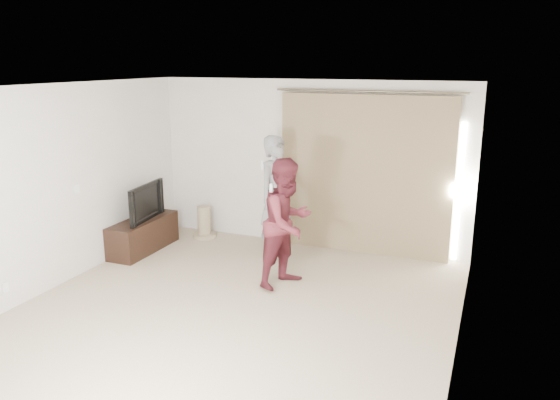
% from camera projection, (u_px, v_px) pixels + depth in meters
% --- Properties ---
extents(floor, '(5.50, 5.50, 0.00)m').
position_uv_depth(floor, '(231.00, 314.00, 6.36)').
color(floor, '#C8AF96').
rests_on(floor, ground).
extents(wall_back, '(5.00, 0.04, 2.60)m').
position_uv_depth(wall_back, '(309.00, 164.00, 8.51)').
color(wall_back, silver).
rests_on(wall_back, ground).
extents(wall_left, '(0.04, 5.50, 2.60)m').
position_uv_depth(wall_left, '(53.00, 188.00, 6.94)').
color(wall_left, silver).
rests_on(wall_left, ground).
extents(ceiling, '(5.00, 5.50, 0.01)m').
position_uv_depth(ceiling, '(226.00, 87.00, 5.72)').
color(ceiling, silver).
rests_on(ceiling, wall_back).
extents(curtain, '(2.80, 0.11, 2.46)m').
position_uv_depth(curtain, '(365.00, 176.00, 8.15)').
color(curtain, '#8D7C56').
rests_on(curtain, ground).
extents(tv_console, '(0.45, 1.30, 0.50)m').
position_uv_depth(tv_console, '(143.00, 235.00, 8.45)').
color(tv_console, black).
rests_on(tv_console, ground).
extents(tv, '(0.23, 0.98, 0.56)m').
position_uv_depth(tv, '(141.00, 202.00, 8.32)').
color(tv, black).
rests_on(tv, tv_console).
extents(scratching_post, '(0.40, 0.40, 0.53)m').
position_uv_depth(scratching_post, '(204.00, 225.00, 9.08)').
color(scratching_post, tan).
rests_on(scratching_post, ground).
extents(person_man, '(0.65, 0.78, 1.83)m').
position_uv_depth(person_man, '(277.00, 197.00, 8.02)').
color(person_man, gray).
rests_on(person_man, ground).
extents(person_woman, '(0.89, 1.00, 1.69)m').
position_uv_depth(person_woman, '(288.00, 223.00, 7.02)').
color(person_woman, maroon).
rests_on(person_woman, ground).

